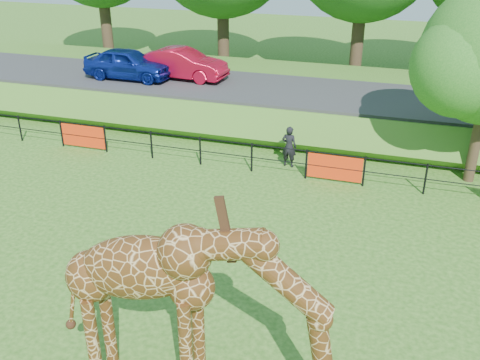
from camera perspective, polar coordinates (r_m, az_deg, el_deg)
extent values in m
plane|color=#275816|center=(13.17, -9.06, -13.01)|extent=(90.00, 90.00, 0.00)
cube|color=#275816|center=(26.15, 6.03, 8.79)|extent=(40.00, 9.00, 1.30)
cube|color=#2D2D2F|center=(24.54, 5.35, 9.43)|extent=(40.00, 5.00, 0.12)
imported|color=#12289A|center=(26.64, -11.82, 12.06)|extent=(4.32, 1.79, 1.46)
imported|color=#B90D28|center=(26.29, -6.15, 12.23)|extent=(4.43, 1.81, 1.43)
imported|color=black|center=(19.75, 5.26, 3.57)|extent=(0.61, 0.45, 1.56)
cylinder|color=#382519|center=(19.91, 23.92, 4.14)|extent=(0.36, 0.36, 3.20)
sphere|color=#1C5E1A|center=(18.47, 22.61, 11.08)|extent=(3.22, 3.22, 3.22)
cylinder|color=#382519|center=(36.84, -14.11, 16.04)|extent=(0.70, 0.70, 5.00)
cylinder|color=#382519|center=(33.42, -1.81, 15.85)|extent=(0.70, 0.70, 5.00)
cylinder|color=#382519|center=(31.70, 12.44, 14.75)|extent=(0.70, 0.70, 5.00)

